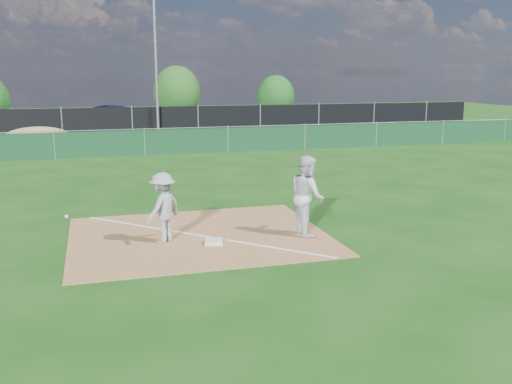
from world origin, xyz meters
TOP-DOWN VIEW (x-y plane):
  - ground at (0.00, 10.00)m, footprint 90.00×90.00m
  - infield_dirt at (0.00, 1.00)m, footprint 6.00×5.00m
  - foul_line at (0.00, 1.00)m, footprint 5.01×5.01m
  - green_fence at (0.00, 15.00)m, footprint 44.00×0.05m
  - dirt_mound at (-5.00, 18.50)m, footprint 3.38×2.60m
  - black_fence at (0.00, 23.00)m, footprint 46.00×0.04m
  - parking_lot at (0.00, 28.00)m, footprint 46.00×9.00m
  - light_pole at (1.50, 22.70)m, footprint 0.16×0.16m
  - first_base at (0.21, 0.28)m, footprint 0.47×0.47m
  - play_at_first at (-0.87, 0.72)m, footprint 2.70×1.15m
  - runner at (2.53, 0.46)m, footprint 0.74×0.94m
  - car_left at (-7.82, 28.43)m, footprint 4.60×2.48m
  - car_mid at (-0.56, 28.07)m, footprint 5.25×3.30m
  - car_right at (6.07, 26.82)m, footprint 4.70×2.54m
  - tree_mid at (4.18, 33.18)m, footprint 3.67×3.67m
  - tree_right at (12.29, 33.04)m, footprint 3.06×3.06m

SIDE VIEW (x-z plane):
  - ground at x=0.00m, z-range 0.00..0.00m
  - parking_lot at x=0.00m, z-range 0.00..0.01m
  - infield_dirt at x=0.00m, z-range 0.00..0.02m
  - foul_line at x=0.00m, z-range 0.02..0.03m
  - first_base at x=0.21m, z-range 0.02..0.10m
  - dirt_mound at x=-5.00m, z-range 0.00..1.17m
  - green_fence at x=0.00m, z-range 0.00..1.20m
  - car_right at x=6.07m, z-range 0.01..1.31m
  - car_left at x=-7.82m, z-range 0.01..1.50m
  - car_mid at x=-0.56m, z-range 0.01..1.64m
  - play_at_first at x=-0.87m, z-range 0.02..1.63m
  - black_fence at x=0.00m, z-range 0.00..1.80m
  - runner at x=2.53m, z-range 0.00..1.93m
  - tree_right at x=12.29m, z-range 0.05..3.68m
  - tree_mid at x=4.18m, z-range 0.06..4.42m
  - light_pole at x=1.50m, z-range 0.00..8.00m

